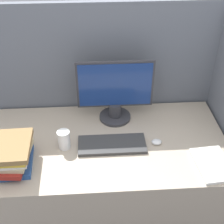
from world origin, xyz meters
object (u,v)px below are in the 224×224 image
at_px(monitor, 115,93).
at_px(coffee_cup, 64,140).
at_px(keyboard, 112,144).
at_px(mouse, 157,142).
at_px(book_stack, 10,154).

xyz_separation_m(monitor, coffee_cup, (-0.32, -0.27, -0.13)).
height_order(keyboard, coffee_cup, coffee_cup).
height_order(mouse, book_stack, book_stack).
xyz_separation_m(monitor, book_stack, (-0.60, -0.39, -0.12)).
xyz_separation_m(monitor, keyboard, (-0.04, -0.28, -0.18)).
xyz_separation_m(monitor, mouse, (0.23, -0.27, -0.18)).
bearing_deg(book_stack, monitor, 33.14).
relative_size(keyboard, book_stack, 1.32).
xyz_separation_m(keyboard, coffee_cup, (-0.28, 0.01, 0.05)).
relative_size(coffee_cup, book_stack, 0.39).
height_order(keyboard, mouse, mouse).
height_order(monitor, keyboard, monitor).
bearing_deg(coffee_cup, mouse, -0.31).
height_order(monitor, mouse, monitor).
distance_m(monitor, mouse, 0.40).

